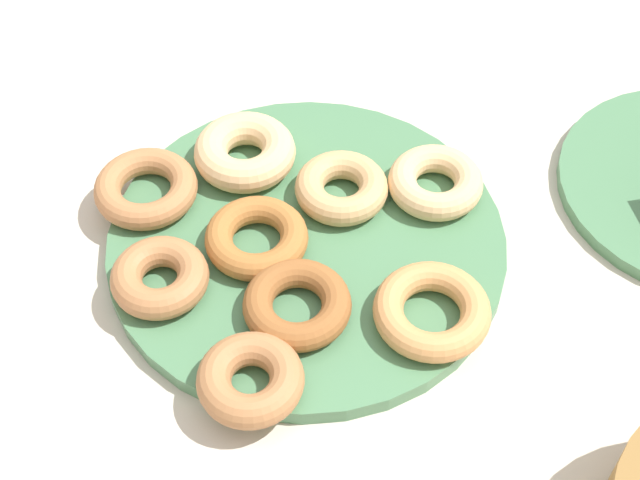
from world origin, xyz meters
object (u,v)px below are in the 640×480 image
object	(u,v)px
donut_8	(250,380)
donut_4	(435,182)
donut_2	(257,238)
donut_6	(297,305)
donut_plate	(307,243)
donut_3	(432,311)
donut_0	(341,188)
donut_7	(160,277)
donut_1	(146,188)
donut_5	(245,152)

from	to	relation	value
donut_8	donut_4	bearing A→B (deg)	-149.13
donut_2	donut_6	xyz separation A→B (m)	(-0.01, 0.07, 0.00)
donut_plate	donut_4	size ratio (longest dim) A/B	4.06
donut_2	donut_3	distance (m)	0.15
donut_0	donut_2	world-z (taller)	donut_0
donut_4	donut_7	xyz separation A→B (m)	(0.24, 0.01, 0.00)
donut_2	donut_6	world-z (taller)	same
donut_1	donut_4	distance (m)	0.25
donut_1	donut_7	xyz separation A→B (m)	(0.01, 0.10, 0.00)
donut_plate	donut_3	size ratio (longest dim) A/B	3.65
donut_2	donut_3	size ratio (longest dim) A/B	0.93
donut_2	donut_5	size ratio (longest dim) A/B	0.95
donut_6	donut_plate	bearing A→B (deg)	-116.53
donut_plate	donut_3	distance (m)	0.13
donut_0	donut_1	distance (m)	0.17
donut_plate	donut_7	bearing A→B (deg)	2.45
donut_plate	donut_3	xyz separation A→B (m)	(-0.06, 0.11, 0.02)
donut_5	donut_8	world-z (taller)	donut_5
donut_2	donut_8	distance (m)	0.13
donut_plate	donut_7	distance (m)	0.13
donut_0	donut_8	size ratio (longest dim) A/B	1.01
donut_0	donut_2	bearing A→B (deg)	16.13
donut_8	donut_6	bearing A→B (deg)	-137.65
donut_2	donut_7	distance (m)	0.08
donut_plate	donut_0	size ratio (longest dim) A/B	4.16
donut_1	donut_7	world-z (taller)	donut_7
donut_1	donut_6	world-z (taller)	same
donut_2	donut_8	world-z (taller)	donut_8
donut_6	donut_7	xyz separation A→B (m)	(0.09, -0.06, 0.00)
donut_plate	donut_3	world-z (taller)	donut_3
donut_5	donut_7	distance (m)	0.15
donut_2	donut_7	bearing A→B (deg)	7.30
donut_plate	donut_5	size ratio (longest dim) A/B	3.71
donut_4	donut_7	bearing A→B (deg)	2.71
donut_4	donut_3	bearing A→B (deg)	62.61
donut_plate	donut_6	size ratio (longest dim) A/B	3.93
donut_5	donut_8	size ratio (longest dim) A/B	1.13
donut_plate	donut_3	bearing A→B (deg)	117.46
donut_6	donut_7	world-z (taller)	donut_7
donut_5	donut_6	xyz separation A→B (m)	(0.02, 0.17, -0.00)
donut_6	donut_8	size ratio (longest dim) A/B	1.07
donut_0	donut_5	bearing A→B (deg)	-47.63
donut_0	donut_5	xyz separation A→B (m)	(0.06, -0.07, 0.00)
donut_plate	donut_1	size ratio (longest dim) A/B	3.76
donut_2	donut_5	distance (m)	0.10
donut_0	donut_3	distance (m)	0.14
donut_1	donut_6	size ratio (longest dim) A/B	1.05
donut_1	donut_2	size ratio (longest dim) A/B	1.04
donut_7	donut_6	bearing A→B (deg)	144.95
donut_5	donut_7	xyz separation A→B (m)	(0.11, 0.10, -0.00)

